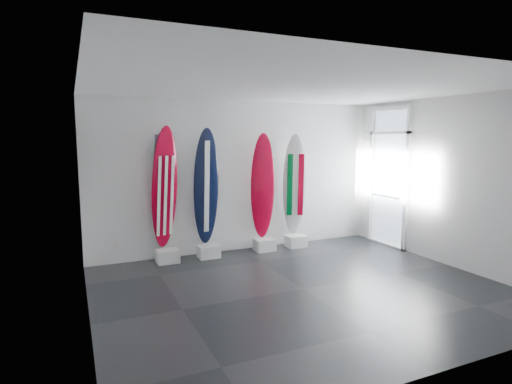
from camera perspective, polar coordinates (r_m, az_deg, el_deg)
name	(u,v)px	position (r m, az deg, el deg)	size (l,w,h in m)	color
floor	(303,289)	(6.49, 6.45, -13.11)	(6.00, 6.00, 0.00)	black
ceiling	(306,86)	(6.12, 6.87, 14.22)	(6.00, 6.00, 0.00)	white
wall_back	(240,177)	(8.36, -2.15, 2.14)	(6.00, 6.00, 0.00)	white
wall_front	(444,222)	(4.21, 24.39, -3.82)	(6.00, 6.00, 0.00)	white
wall_left	(84,204)	(5.27, -22.61, -1.56)	(5.00, 5.00, 0.00)	white
wall_right	(451,182)	(8.08, 25.27, 1.24)	(5.00, 5.00, 0.00)	white
display_block_usa	(168,256)	(7.86, -12.05, -8.62)	(0.40, 0.30, 0.24)	white
surfboard_usa	(165,188)	(7.71, -12.46, 0.52)	(0.51, 0.08, 2.27)	#9D031D
display_block_navy	(209,251)	(8.05, -6.52, -8.12)	(0.40, 0.30, 0.24)	white
surfboard_navy	(206,187)	(7.90, -6.87, 0.69)	(0.50, 0.08, 2.23)	black
display_block_swiss	(265,245)	(8.47, 1.20, -7.28)	(0.40, 0.30, 0.24)	white
surfboard_swiss	(263,186)	(8.33, 0.92, 0.78)	(0.48, 0.08, 2.13)	#9D031D
display_block_italy	(296,241)	(8.79, 5.52, -6.76)	(0.40, 0.30, 0.24)	white
surfboard_italy	(294,185)	(8.67, 5.29, 0.97)	(0.48, 0.08, 2.12)	silver
wall_outlet	(116,245)	(7.96, -18.75, -6.93)	(0.09, 0.02, 0.13)	silver
glass_door	(388,179)	(9.14, 17.75, 1.77)	(0.12, 1.16, 2.85)	white
balcony	(433,217)	(10.20, 23.13, -3.17)	(2.80, 2.20, 1.20)	slate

